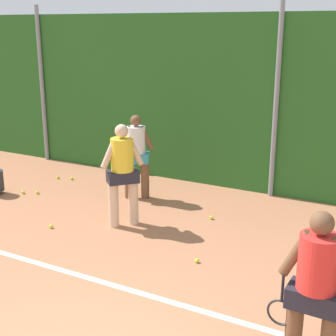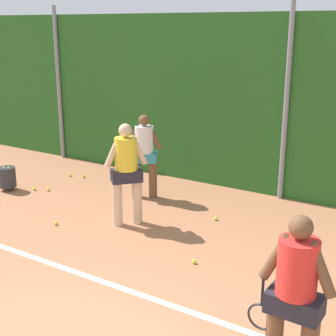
# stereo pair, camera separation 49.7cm
# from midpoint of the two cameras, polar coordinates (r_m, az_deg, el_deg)

# --- Properties ---
(ground_plane) EXTENTS (31.56, 31.56, 0.00)m
(ground_plane) POSITION_cam_midpoint_polar(r_m,az_deg,el_deg) (6.32, -2.41, -15.50)
(ground_plane) COLOR #B2704C
(hedge_fence_backdrop) EXTENTS (20.51, 0.25, 3.59)m
(hedge_fence_backdrop) POSITION_cam_midpoint_polar(r_m,az_deg,el_deg) (9.78, 11.45, 7.05)
(hedge_fence_backdrop) COLOR #286023
(hedge_fence_backdrop) RESTS_ON ground_plane
(fence_post_left) EXTENTS (0.10, 0.10, 3.81)m
(fence_post_left) POSITION_cam_midpoint_polar(r_m,az_deg,el_deg) (12.63, -15.73, 9.35)
(fence_post_left) COLOR gray
(fence_post_left) RESTS_ON ground_plane
(fence_post_center) EXTENTS (0.10, 0.10, 3.81)m
(fence_post_center) POSITION_cam_midpoint_polar(r_m,az_deg,el_deg) (9.60, 11.18, 7.55)
(fence_post_center) COLOR gray
(fence_post_center) RESTS_ON ground_plane
(court_baseline_paint) EXTENTS (14.99, 0.10, 0.01)m
(court_baseline_paint) POSITION_cam_midpoint_polar(r_m,az_deg,el_deg) (6.33, -2.38, -15.44)
(court_baseline_paint) COLOR white
(court_baseline_paint) RESTS_ON ground_plane
(player_foreground_near) EXTENTS (0.81, 0.37, 1.75)m
(player_foreground_near) POSITION_cam_midpoint_polar(r_m,az_deg,el_deg) (4.81, 14.08, -13.60)
(player_foreground_near) COLOR brown
(player_foreground_near) RESTS_ON ground_plane
(player_midcourt) EXTENTS (0.58, 0.59, 1.78)m
(player_midcourt) POSITION_cam_midpoint_polar(r_m,az_deg,el_deg) (8.21, -7.10, -0.23)
(player_midcourt) COLOR beige
(player_midcourt) RESTS_ON ground_plane
(player_backcourt_far) EXTENTS (0.65, 0.48, 1.68)m
(player_backcourt_far) POSITION_cam_midpoint_polar(r_m,az_deg,el_deg) (9.53, -5.24, 1.85)
(player_backcourt_far) COLOR brown
(player_backcourt_far) RESTS_ON ground_plane
(tennis_ball_0) EXTENTS (0.07, 0.07, 0.07)m
(tennis_ball_0) POSITION_cam_midpoint_polar(r_m,az_deg,el_deg) (7.21, 1.43, -10.89)
(tennis_ball_0) COLOR #CCDB33
(tennis_ball_0) RESTS_ON ground_plane
(tennis_ball_1) EXTENTS (0.07, 0.07, 0.07)m
(tennis_ball_1) POSITION_cam_midpoint_polar(r_m,az_deg,el_deg) (10.40, -16.48, -2.79)
(tennis_ball_1) COLOR #CCDB33
(tennis_ball_1) RESTS_ON ground_plane
(tennis_ball_4) EXTENTS (0.07, 0.07, 0.07)m
(tennis_ball_4) POSITION_cam_midpoint_polar(r_m,az_deg,el_deg) (11.13, -12.54, -1.22)
(tennis_ball_4) COLOR #CCDB33
(tennis_ball_4) RESTS_ON ground_plane
(tennis_ball_5) EXTENTS (0.07, 0.07, 0.07)m
(tennis_ball_5) POSITION_cam_midpoint_polar(r_m,az_deg,el_deg) (6.77, 15.46, -13.46)
(tennis_ball_5) COLOR #CCDB33
(tennis_ball_5) RESTS_ON ground_plane
(tennis_ball_6) EXTENTS (0.07, 0.07, 0.07)m
(tennis_ball_6) POSITION_cam_midpoint_polar(r_m,az_deg,el_deg) (11.28, -14.10, -1.09)
(tennis_ball_6) COLOR #CCDB33
(tennis_ball_6) RESTS_ON ground_plane
(tennis_ball_7) EXTENTS (0.07, 0.07, 0.07)m
(tennis_ball_7) POSITION_cam_midpoint_polar(r_m,az_deg,el_deg) (8.64, -15.24, -6.68)
(tennis_ball_7) COLOR #CCDB33
(tennis_ball_7) RESTS_ON ground_plane
(tennis_ball_9) EXTENTS (0.07, 0.07, 0.07)m
(tennis_ball_9) POSITION_cam_midpoint_polar(r_m,az_deg,el_deg) (10.49, -18.01, -2.75)
(tennis_ball_9) COLOR #CCDB33
(tennis_ball_9) RESTS_ON ground_plane
(tennis_ball_12) EXTENTS (0.07, 0.07, 0.07)m
(tennis_ball_12) POSITION_cam_midpoint_polar(r_m,az_deg,el_deg) (8.72, 3.51, -5.86)
(tennis_ball_12) COLOR #CCDB33
(tennis_ball_12) RESTS_ON ground_plane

